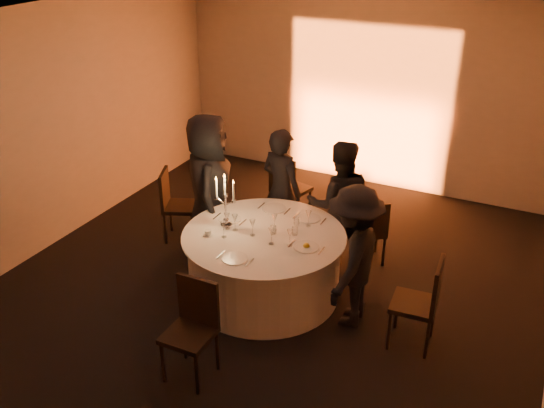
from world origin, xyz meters
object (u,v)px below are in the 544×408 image
at_px(banquet_table, 264,264).
at_px(chair_back_right, 370,229).
at_px(guest_left, 209,187).
at_px(candelabra, 226,208).
at_px(chair_left, 174,201).
at_px(guest_right, 354,257).
at_px(chair_right, 423,299).
at_px(chair_front, 193,323).
at_px(chair_back_left, 287,185).
at_px(guest_back_right, 339,204).
at_px(guest_back_left, 281,190).
at_px(coffee_cup, 208,233).

xyz_separation_m(banquet_table, chair_back_right, (0.86, 1.16, 0.09)).
distance_m(guest_left, candelabra, 0.75).
xyz_separation_m(chair_left, guest_right, (2.68, -0.67, 0.24)).
xyz_separation_m(chair_right, guest_right, (-0.76, 0.09, 0.22)).
distance_m(guest_left, guest_right, 2.12).
xyz_separation_m(chair_back_right, chair_right, (0.94, -1.28, 0.08)).
bearing_deg(chair_front, chair_right, 35.29).
bearing_deg(guest_right, guest_left, -106.36).
distance_m(chair_back_left, guest_back_right, 1.22).
xyz_separation_m(guest_back_right, guest_right, (0.54, -1.02, -0.02)).
relative_size(banquet_table, chair_front, 1.85).
bearing_deg(chair_right, chair_back_left, -132.23).
height_order(chair_front, guest_left, guest_left).
relative_size(chair_back_left, chair_right, 1.02).
bearing_deg(chair_front, guest_back_left, 95.88).
xyz_separation_m(chair_left, coffee_cup, (1.11, -0.93, 0.26)).
bearing_deg(guest_back_right, chair_front, 51.50).
height_order(chair_right, guest_left, guest_left).
xyz_separation_m(chair_left, chair_back_left, (1.15, 1.03, 0.03)).
bearing_deg(guest_back_right, chair_right, 112.86).
bearing_deg(chair_front, coffee_cup, 114.25).
xyz_separation_m(guest_left, guest_back_right, (1.50, 0.48, -0.12)).
bearing_deg(chair_front, guest_back_right, 77.63).
bearing_deg(guest_right, chair_back_right, -172.81).
bearing_deg(guest_left, guest_right, -131.77).
relative_size(chair_back_left, candelabra, 1.58).
height_order(chair_left, chair_front, chair_front).
relative_size(chair_right, guest_back_right, 0.61).
relative_size(guest_right, candelabra, 2.45).
height_order(chair_back_right, coffee_cup, chair_back_right).
bearing_deg(banquet_table, candelabra, -178.53).
bearing_deg(chair_right, chair_left, -106.68).
distance_m(chair_front, candelabra, 1.54).
bearing_deg(chair_right, guest_back_right, -134.72).
height_order(chair_back_right, guest_back_left, guest_back_left).
distance_m(guest_back_right, guest_right, 1.16).
distance_m(chair_right, chair_front, 2.23).
height_order(chair_left, guest_right, guest_right).
bearing_deg(banquet_table, chair_right, -3.78).
height_order(banquet_table, guest_left, guest_left).
bearing_deg(chair_left, banquet_table, -134.75).
distance_m(banquet_table, coffee_cup, 0.74).
bearing_deg(banquet_table, chair_back_right, 53.56).
xyz_separation_m(chair_front, guest_back_left, (-0.27, 2.47, 0.25)).
bearing_deg(guest_back_left, chair_left, 31.97).
height_order(coffee_cup, candelabra, candelabra).
xyz_separation_m(chair_right, guest_back_left, (-2.08, 1.17, 0.25)).
bearing_deg(banquet_table, chair_back_left, 106.40).
relative_size(chair_back_right, guest_right, 0.55).
bearing_deg(chair_right, chair_front, -58.42).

